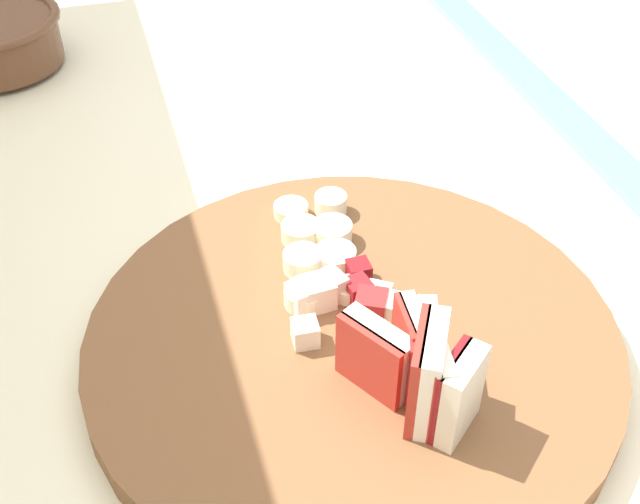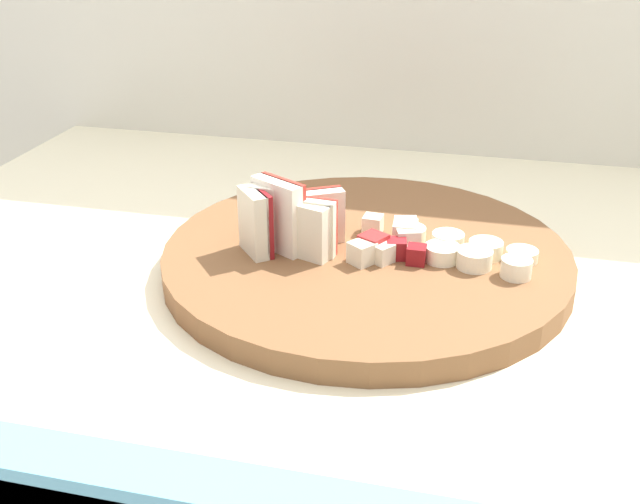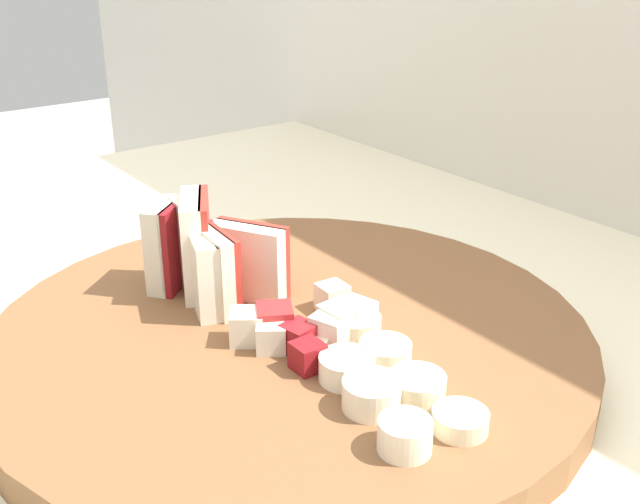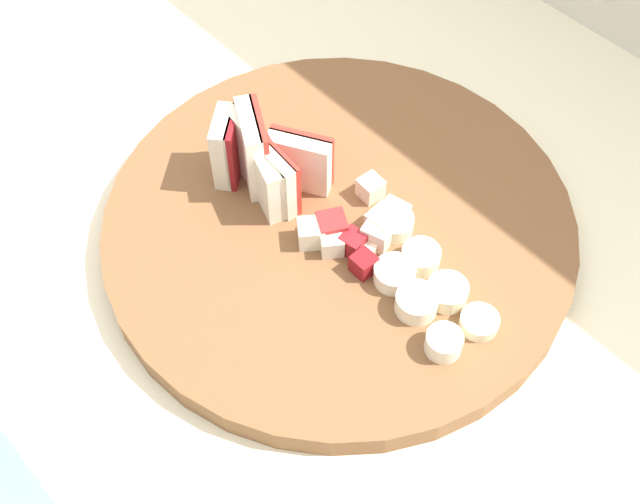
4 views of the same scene
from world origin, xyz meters
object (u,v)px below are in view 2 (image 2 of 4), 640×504
object	(u,v)px
apple_wedge_fan	(289,221)
apple_dice_pile	(392,241)
banana_slice_rows	(463,251)
cutting_board	(366,259)

from	to	relation	value
apple_wedge_fan	apple_dice_pile	world-z (taller)	apple_wedge_fan
apple_wedge_fan	banana_slice_rows	distance (m)	0.15
apple_dice_pile	cutting_board	bearing A→B (deg)	177.39
banana_slice_rows	apple_wedge_fan	bearing A→B (deg)	-172.75
cutting_board	apple_dice_pile	bearing A→B (deg)	-2.61
cutting_board	banana_slice_rows	world-z (taller)	banana_slice_rows
apple_wedge_fan	apple_dice_pile	xyz separation A→B (m)	(0.09, 0.02, -0.02)
apple_dice_pile	apple_wedge_fan	bearing A→B (deg)	-168.14
apple_dice_pile	banana_slice_rows	size ratio (longest dim) A/B	0.67
cutting_board	banana_slice_rows	distance (m)	0.09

